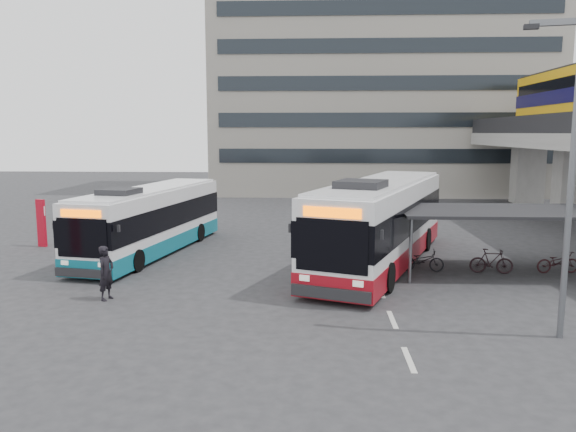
{
  "coord_description": "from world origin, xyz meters",
  "views": [
    {
      "loc": [
        0.15,
        -19.25,
        5.54
      ],
      "look_at": [
        -0.98,
        4.49,
        2.0
      ],
      "focal_mm": 35.0,
      "sensor_mm": 36.0,
      "label": 1
    }
  ],
  "objects_px": {
    "bus_teal": "(151,220)",
    "pedestrian": "(106,273)",
    "lamp_post": "(568,161)",
    "bus_main": "(381,223)"
  },
  "relations": [
    {
      "from": "bus_teal",
      "to": "pedestrian",
      "type": "relative_size",
      "value": 6.16
    },
    {
      "from": "bus_main",
      "to": "bus_teal",
      "type": "xyz_separation_m",
      "value": [
        -10.36,
        1.84,
        -0.26
      ]
    },
    {
      "from": "pedestrian",
      "to": "lamp_post",
      "type": "xyz_separation_m",
      "value": [
        13.53,
        -2.85,
        3.88
      ]
    },
    {
      "from": "bus_teal",
      "to": "lamp_post",
      "type": "distance_m",
      "value": 17.81
    },
    {
      "from": "pedestrian",
      "to": "lamp_post",
      "type": "relative_size",
      "value": 0.22
    },
    {
      "from": "bus_teal",
      "to": "lamp_post",
      "type": "bearing_deg",
      "value": -25.56
    },
    {
      "from": "pedestrian",
      "to": "lamp_post",
      "type": "height_order",
      "value": "lamp_post"
    },
    {
      "from": "pedestrian",
      "to": "bus_teal",
      "type": "bearing_deg",
      "value": 22.51
    },
    {
      "from": "bus_main",
      "to": "bus_teal",
      "type": "distance_m",
      "value": 10.53
    },
    {
      "from": "bus_main",
      "to": "pedestrian",
      "type": "bearing_deg",
      "value": -129.45
    }
  ]
}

